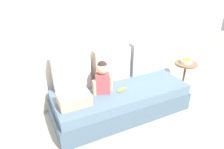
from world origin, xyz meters
name	(u,v)px	position (x,y,z in m)	size (l,w,h in m)	color
ground_plane	(120,112)	(0.00, 0.00, 0.00)	(12.00, 12.00, 0.00)	#B2ADA3
back_wall	(105,20)	(0.00, 0.54, 1.30)	(5.21, 0.10, 2.60)	silver
couch	(121,100)	(0.00, 0.00, 0.21)	(2.01, 0.82, 0.42)	#495F70
throw_pillow_left	(72,71)	(-0.62, 0.31, 0.69)	(0.52, 0.16, 0.53)	silver
throw_pillow_center	(111,64)	(0.00, 0.31, 0.68)	(0.57, 0.16, 0.51)	#C1B29E
throw_pillow_right	(145,57)	(0.62, 0.31, 0.69)	(0.56, 0.16, 0.53)	#B2BCC6
toddler	(103,77)	(-0.29, 0.00, 0.67)	(0.30, 0.19, 0.47)	#B24C51
banana	(122,90)	(-0.03, -0.08, 0.44)	(0.17, 0.04, 0.04)	yellow
folded_blanket	(74,99)	(-0.72, -0.10, 0.50)	(0.40, 0.28, 0.15)	tan
side_table	(185,70)	(1.32, 0.07, 0.42)	(0.39, 0.39, 0.54)	brown
fruit_bowl	(187,61)	(1.32, 0.07, 0.58)	(0.19, 0.19, 0.10)	silver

